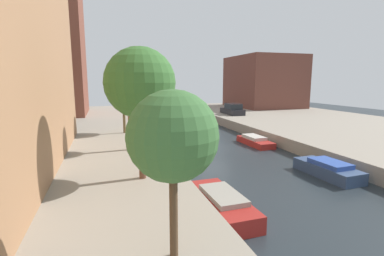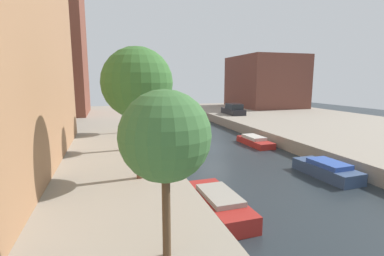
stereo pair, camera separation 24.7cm
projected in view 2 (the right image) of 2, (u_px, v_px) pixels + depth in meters
The scene contains 16 objects.
ground_plane at pixel (215, 147), 23.55m from camera, with size 84.00×84.00×0.00m, color #232B30.
quay_left at pixel (8, 155), 19.26m from camera, with size 20.00×64.00×1.00m, color gray.
quay_right at pixel (358, 132), 27.68m from camera, with size 20.00×64.00×1.00m, color gray.
apartment_tower_far at pixel (42, 24), 36.38m from camera, with size 10.00×10.65×23.39m, color brown.
low_block_right at pixel (265, 82), 49.27m from camera, with size 10.00×12.15×8.65m, color brown.
street_tree_0 at pixel (165, 137), 6.80m from camera, with size 2.25×2.25×4.28m.
street_tree_1 at pixel (137, 83), 12.51m from camera, with size 3.15×3.15×5.96m.
street_tree_2 at pixel (128, 93), 18.10m from camera, with size 1.98×1.98×4.77m.
street_tree_3 at pixel (123, 94), 24.17m from camera, with size 2.45×2.45×4.57m.
parked_car at pixel (233, 110), 38.37m from camera, with size 2.03×4.66×1.46m.
moored_boat_left_1 at pixel (219, 203), 11.87m from camera, with size 1.61×4.40×0.90m.
moored_boat_left_2 at pixel (174, 150), 20.76m from camera, with size 1.69×3.43×1.04m.
moored_boat_left_3 at pixel (154, 134), 28.01m from camera, with size 1.66×3.09×0.56m.
moored_boat_left_4 at pixel (145, 123), 35.50m from camera, with size 1.31×3.43×0.55m.
moored_boat_right_1 at pixel (327, 170), 16.32m from camera, with size 1.76×4.06×0.94m.
moored_boat_right_2 at pixel (255, 141), 24.43m from camera, with size 1.55×4.17×0.77m.
Camera 2 is at (-8.33, -21.48, 5.46)m, focal length 26.53 mm.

